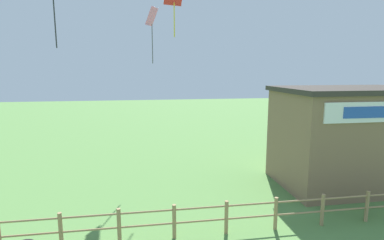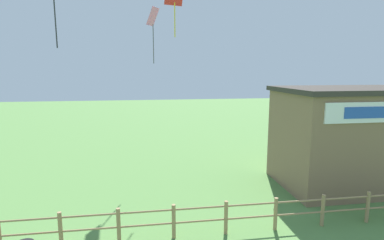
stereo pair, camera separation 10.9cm
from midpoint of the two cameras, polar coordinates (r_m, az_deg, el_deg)
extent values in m
cylinder|color=#9E7F56|center=(11.71, -23.99, -18.67)|extent=(0.14, 0.14, 1.28)
cylinder|color=#9E7F56|center=(11.37, -14.00, -18.98)|extent=(0.14, 0.14, 1.28)
cylinder|color=#9E7F56|center=(11.36, -3.69, -18.74)|extent=(0.14, 0.14, 1.28)
cylinder|color=#9E7F56|center=(11.67, 6.29, -17.96)|extent=(0.14, 0.14, 1.28)
cylinder|color=#9E7F56|center=(12.28, 15.40, -16.79)|extent=(0.14, 0.14, 1.28)
cylinder|color=#9E7F56|center=(13.15, 23.38, -15.43)|extent=(0.14, 0.14, 1.28)
cylinder|color=#9E7F56|center=(14.23, 30.17, -14.02)|extent=(0.14, 0.14, 1.28)
cylinder|color=#9E7F56|center=(11.27, 1.39, -16.40)|extent=(17.39, 0.07, 0.07)
cylinder|color=#9E7F56|center=(11.50, 1.37, -18.69)|extent=(17.39, 0.07, 0.07)
cube|color=#84664C|center=(17.63, 27.36, -3.24)|extent=(6.95, 4.54, 4.91)
cube|color=#38332D|center=(17.30, 28.01, 5.12)|extent=(7.25, 4.84, 0.24)
cube|color=pink|center=(19.31, -7.84, 18.98)|extent=(0.84, 0.95, 1.03)
cylinder|color=#4C4C51|center=(19.10, -7.73, 14.15)|extent=(0.05, 0.05, 2.35)
cylinder|color=yellow|center=(15.24, -3.61, 18.47)|extent=(0.05, 0.05, 1.61)
cylinder|color=#2D2D33|center=(13.42, -24.87, 16.47)|extent=(0.05, 0.05, 1.93)
camera|label=1|loc=(0.05, -90.25, -0.04)|focal=28.00mm
camera|label=2|loc=(0.05, 89.75, 0.04)|focal=28.00mm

